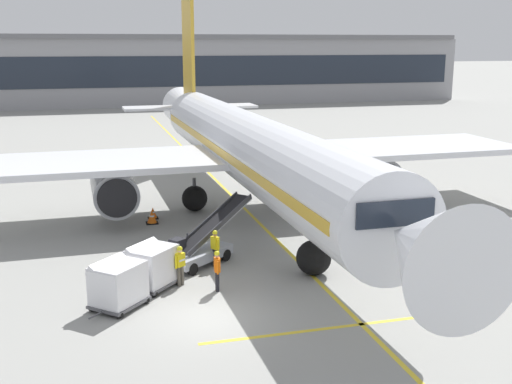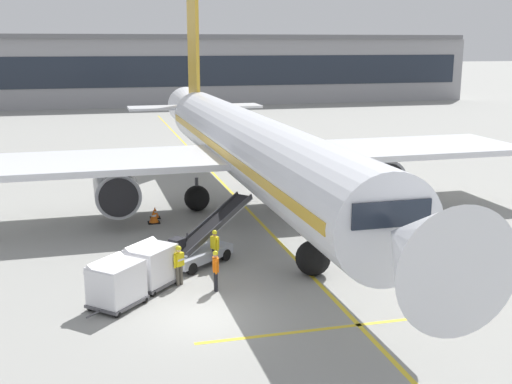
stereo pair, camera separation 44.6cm
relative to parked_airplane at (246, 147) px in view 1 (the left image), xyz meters
name	(u,v)px [view 1 (the left image)]	position (x,y,z in m)	size (l,w,h in m)	color
ground_plane	(208,318)	(-5.24, -14.70, -3.96)	(600.00, 600.00, 0.00)	gray
parked_airplane	(246,147)	(0.00, 0.00, 0.00)	(35.27, 45.76, 15.46)	silver
belt_loader	(201,246)	(-4.38, -8.56, -3.13)	(5.00, 4.37, 2.75)	#A3A8B2
baggage_cart_lead	(151,265)	(-6.94, -11.06, -2.96)	(2.54, 2.55, 1.91)	#515156
baggage_cart_second	(117,283)	(-8.43, -12.79, -2.96)	(2.54, 2.55, 1.91)	#515156
ground_crew_by_loader	(137,271)	(-7.58, -11.58, -2.96)	(0.35, 0.55, 1.74)	#514C42
ground_crew_by_carts	(180,263)	(-5.72, -11.14, -2.96)	(0.49, 0.41, 1.74)	#514C42
ground_crew_marshaller	(217,268)	(-4.35, -12.15, -2.96)	(0.28, 0.57, 1.74)	black
ground_crew_wingwalker	(215,246)	(-3.83, -9.24, -2.96)	(0.38, 0.52, 1.74)	black
safety_cone_engine_keepout	(152,217)	(-5.86, -1.20, -3.58)	(0.68, 0.68, 0.77)	black
safety_cone_wingtip	(153,213)	(-5.68, -0.18, -3.63)	(0.59, 0.59, 0.67)	black
apron_guidance_line_lead_in	(251,214)	(0.08, -0.80, -3.95)	(0.20, 110.00, 0.01)	yellow
apron_guidance_line_stop_bar	(360,324)	(0.01, -16.72, -3.95)	(12.00, 0.20, 0.01)	yellow
terminal_building	(105,69)	(-5.05, 77.16, 1.70)	(121.85, 21.73, 11.41)	#939399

